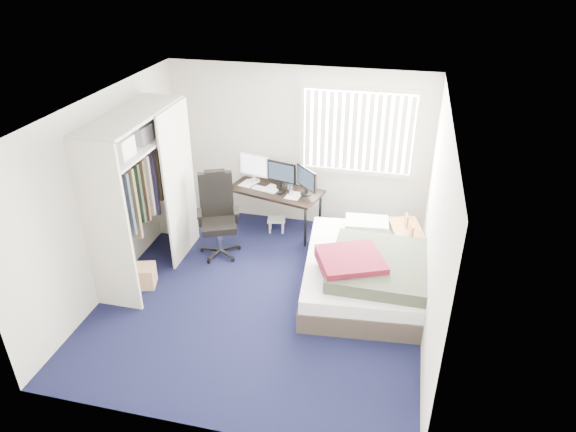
% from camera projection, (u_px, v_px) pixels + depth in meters
% --- Properties ---
extents(ground, '(4.20, 4.20, 0.00)m').
position_uv_depth(ground, '(263.00, 296.00, 6.66)').
color(ground, black).
rests_on(ground, ground).
extents(room_shell, '(4.20, 4.20, 4.20)m').
position_uv_depth(room_shell, '(260.00, 191.00, 5.94)').
color(room_shell, silver).
rests_on(room_shell, ground).
extents(window_assembly, '(1.72, 0.09, 1.32)m').
position_uv_depth(window_assembly, '(358.00, 132.00, 7.46)').
color(window_assembly, white).
rests_on(window_assembly, ground).
extents(closet, '(0.64, 1.84, 2.22)m').
position_uv_depth(closet, '(141.00, 180.00, 6.57)').
color(closet, beige).
rests_on(closet, ground).
extents(desk, '(1.52, 0.98, 1.15)m').
position_uv_depth(desk, '(277.00, 187.00, 7.86)').
color(desk, black).
rests_on(desk, ground).
extents(office_chair, '(0.76, 0.76, 1.23)m').
position_uv_depth(office_chair, '(218.00, 223.00, 7.39)').
color(office_chair, black).
rests_on(office_chair, ground).
extents(footstool, '(0.31, 0.27, 0.22)m').
position_uv_depth(footstool, '(276.00, 222.00, 8.04)').
color(footstool, white).
rests_on(footstool, ground).
extents(nightstand, '(0.58, 0.87, 0.73)m').
position_uv_depth(nightstand, '(407.00, 235.00, 7.08)').
color(nightstand, brown).
rests_on(nightstand, ground).
extents(bed, '(1.75, 2.22, 0.68)m').
position_uv_depth(bed, '(366.00, 270.00, 6.66)').
color(bed, '#3B312A').
rests_on(bed, ground).
extents(pine_box, '(0.45, 0.39, 0.29)m').
position_uv_depth(pine_box, '(140.00, 276.00, 6.79)').
color(pine_box, tan).
rests_on(pine_box, ground).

